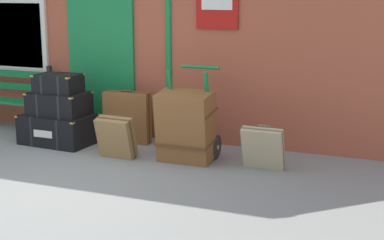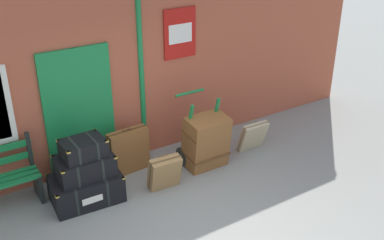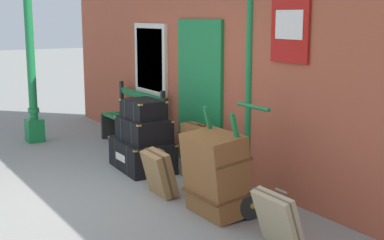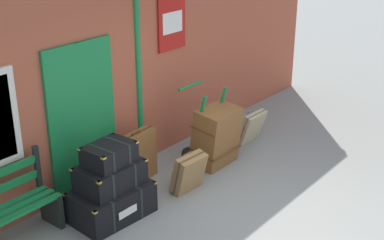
# 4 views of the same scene
# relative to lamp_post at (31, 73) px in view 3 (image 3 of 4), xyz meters

# --- Properties ---
(ground_plane) EXTENTS (60.00, 60.00, 0.00)m
(ground_plane) POSITION_rel_lamp_post_xyz_m (3.40, -0.84, -1.19)
(ground_plane) COLOR gray
(brick_facade) EXTENTS (10.40, 0.35, 3.20)m
(brick_facade) POSITION_rel_lamp_post_xyz_m (3.37, 1.76, 0.40)
(brick_facade) COLOR #AD5138
(brick_facade) RESTS_ON ground
(lamp_post) EXTENTS (0.28, 0.28, 3.12)m
(lamp_post) POSITION_rel_lamp_post_xyz_m (0.00, 0.00, 0.00)
(lamp_post) COLOR #197A3D
(lamp_post) RESTS_ON ground
(platform_bench) EXTENTS (1.60, 0.43, 1.01)m
(platform_bench) POSITION_rel_lamp_post_xyz_m (1.19, 1.32, -0.75)
(platform_bench) COLOR #197A3D
(platform_bench) RESTS_ON ground
(steamer_trunk_base) EXTENTS (1.05, 0.71, 0.43)m
(steamer_trunk_base) POSITION_rel_lamp_post_xyz_m (2.53, 0.80, -0.98)
(steamer_trunk_base) COLOR black
(steamer_trunk_base) RESTS_ON ground
(steamer_trunk_middle) EXTENTS (0.82, 0.57, 0.33)m
(steamer_trunk_middle) POSITION_rel_lamp_post_xyz_m (2.55, 0.82, -0.61)
(steamer_trunk_middle) COLOR black
(steamer_trunk_middle) RESTS_ON steamer_trunk_base
(steamer_trunk_top) EXTENTS (0.62, 0.47, 0.27)m
(steamer_trunk_top) POSITION_rel_lamp_post_xyz_m (2.56, 0.82, -0.32)
(steamer_trunk_top) COLOR black
(steamer_trunk_top) RESTS_ON steamer_trunk_middle
(porters_trolley) EXTENTS (0.71, 0.68, 1.18)m
(porters_trolley) POSITION_rel_lamp_post_xyz_m (4.56, 0.84, -0.92)
(porters_trolley) COLOR black
(porters_trolley) RESTS_ON ground
(large_brown_trunk) EXTENTS (0.70, 0.54, 0.92)m
(large_brown_trunk) POSITION_rel_lamp_post_xyz_m (4.56, 0.67, -0.73)
(large_brown_trunk) COLOR brown
(large_brown_trunk) RESTS_ON ground
(suitcase_cream) EXTENTS (0.52, 0.30, 0.56)m
(suitcase_cream) POSITION_rel_lamp_post_xyz_m (5.57, 0.68, -0.92)
(suitcase_cream) COLOR tan
(suitcase_cream) RESTS_ON ground
(suitcase_tan) EXTENTS (0.69, 0.24, 0.77)m
(suitcase_tan) POSITION_rel_lamp_post_xyz_m (3.42, 1.22, -0.83)
(suitcase_tan) COLOR brown
(suitcase_tan) RESTS_ON ground
(suitcase_oxblood) EXTENTS (0.50, 0.33, 0.57)m
(suitcase_oxblood) POSITION_rel_lamp_post_xyz_m (3.66, 0.46, -0.91)
(suitcase_oxblood) COLOR olive
(suitcase_oxblood) RESTS_ON ground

